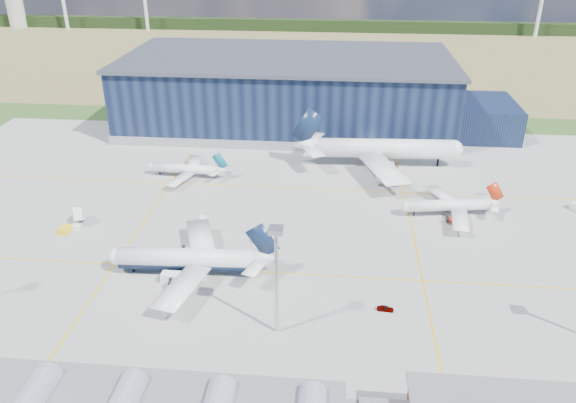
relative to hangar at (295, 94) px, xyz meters
The scene contains 16 objects.
ground 95.56m from the hangar, 91.70° to the right, with size 600.00×600.00×0.00m, color #2A4F1D.
apron 85.64m from the hangar, 91.90° to the right, with size 220.00×160.00×0.08m.
farmland 125.76m from the hangar, 91.29° to the left, with size 600.00×220.00×0.01m, color #93814F.
treeline 205.36m from the hangar, 90.78° to the left, with size 600.00×8.00×8.00m, color black.
hangar is the anchor object (origin of this frame).
light_mast_center 125.07m from the hangar, 86.70° to the right, with size 2.60×2.60×23.00m.
airliner_navy 108.00m from the hangar, 98.05° to the right, with size 39.08×38.23×12.74m, color white, non-canonical shape.
airliner_red 87.01m from the hangar, 57.08° to the right, with size 28.26×27.65×9.22m, color white, non-canonical shape.
airliner_widebody 51.14m from the hangar, 51.19° to the right, with size 55.95×54.74×18.25m, color white, non-canonical shape.
airliner_regional 62.62m from the hangar, 118.20° to the right, with size 25.99×25.42×8.47m, color white, non-canonical shape.
gse_tug_a 105.47m from the hangar, 119.02° to the right, with size 2.23×3.65×1.52m, color yellow.
gse_van_a 112.30m from the hangar, 98.83° to the right, with size 2.31×5.30×2.31m, color white.
gse_cart_a 108.93m from the hangar, 96.11° to the right, with size 2.02×3.04×1.32m, color white.
gse_cart_b 84.82m from the hangar, 101.93° to the right, with size 1.74×2.62×1.13m, color white.
airstair 100.01m from the hangar, 119.45° to the right, with size 2.13×5.32×3.40m, color white.
car_a 120.15m from the hangar, 76.30° to the right, with size 1.36×3.39×1.15m, color #99999E.
Camera 1 is at (20.24, -114.79, 70.89)m, focal length 35.00 mm.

